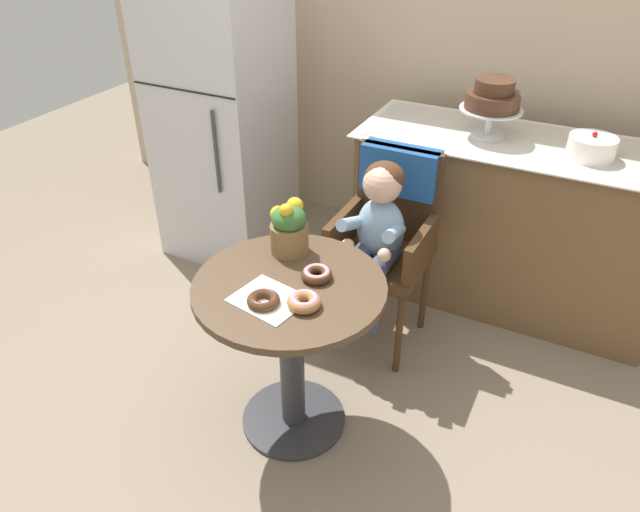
{
  "coord_description": "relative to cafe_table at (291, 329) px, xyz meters",
  "views": [
    {
      "loc": [
        0.9,
        -1.53,
        2.0
      ],
      "look_at": [
        0.05,
        0.15,
        0.77
      ],
      "focal_mm": 33.58,
      "sensor_mm": 36.0,
      "label": 1
    }
  ],
  "objects": [
    {
      "name": "ground_plane",
      "position": [
        0.0,
        0.0,
        -0.51
      ],
      "size": [
        8.0,
        8.0,
        0.0
      ],
      "primitive_type": "plane",
      "color": "gray"
    },
    {
      "name": "back_wall",
      "position": [
        0.0,
        1.85,
        0.84
      ],
      "size": [
        4.8,
        0.1,
        2.7
      ],
      "primitive_type": "cube",
      "color": "#C1AD8E",
      "rests_on": "ground"
    },
    {
      "name": "cafe_table",
      "position": [
        0.0,
        0.0,
        0.0
      ],
      "size": [
        0.72,
        0.72,
        0.72
      ],
      "color": "#4C3826",
      "rests_on": "ground"
    },
    {
      "name": "wicker_chair",
      "position": [
        0.1,
        0.76,
        0.13
      ],
      "size": [
        0.42,
        0.45,
        0.95
      ],
      "rotation": [
        0.0,
        0.0,
        0.03
      ],
      "color": "#472D19",
      "rests_on": "ground"
    },
    {
      "name": "seated_child",
      "position": [
        0.1,
        0.61,
        0.17
      ],
      "size": [
        0.27,
        0.32,
        0.73
      ],
      "color": "#8CADCC",
      "rests_on": "ground"
    },
    {
      "name": "paper_napkin",
      "position": [
        -0.02,
        -0.12,
        0.21
      ],
      "size": [
        0.27,
        0.24,
        0.0
      ],
      "primitive_type": "cube",
      "rotation": [
        0.0,
        0.0,
        -0.18
      ],
      "color": "white",
      "rests_on": "cafe_table"
    },
    {
      "name": "donut_front",
      "position": [
        -0.02,
        -0.15,
        0.23
      ],
      "size": [
        0.12,
        0.12,
        0.04
      ],
      "color": "#4C2D19",
      "rests_on": "cafe_table"
    },
    {
      "name": "donut_mid",
      "position": [
        0.07,
        0.08,
        0.23
      ],
      "size": [
        0.12,
        0.12,
        0.04
      ],
      "color": "#4C2D19",
      "rests_on": "cafe_table"
    },
    {
      "name": "donut_side",
      "position": [
        0.11,
        -0.09,
        0.24
      ],
      "size": [
        0.12,
        0.12,
        0.04
      ],
      "color": "#AD7542",
      "rests_on": "cafe_table"
    },
    {
      "name": "flower_vase",
      "position": [
        -0.11,
        0.2,
        0.32
      ],
      "size": [
        0.16,
        0.16,
        0.22
      ],
      "color": "brown",
      "rests_on": "cafe_table"
    },
    {
      "name": "display_counter",
      "position": [
        0.55,
        1.3,
        -0.05
      ],
      "size": [
        1.56,
        0.62,
        0.9
      ],
      "color": "brown",
      "rests_on": "ground"
    },
    {
      "name": "tiered_cake_stand",
      "position": [
        0.38,
        1.3,
        0.57
      ],
      "size": [
        0.3,
        0.3,
        0.28
      ],
      "color": "silver",
      "rests_on": "display_counter"
    },
    {
      "name": "round_layer_cake",
      "position": [
        0.85,
        1.25,
        0.44
      ],
      "size": [
        0.21,
        0.21,
        0.12
      ],
      "color": "white",
      "rests_on": "display_counter"
    },
    {
      "name": "refrigerator",
      "position": [
        -1.05,
        1.1,
        0.34
      ],
      "size": [
        0.64,
        0.63,
        1.7
      ],
      "color": "silver",
      "rests_on": "ground"
    }
  ]
}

